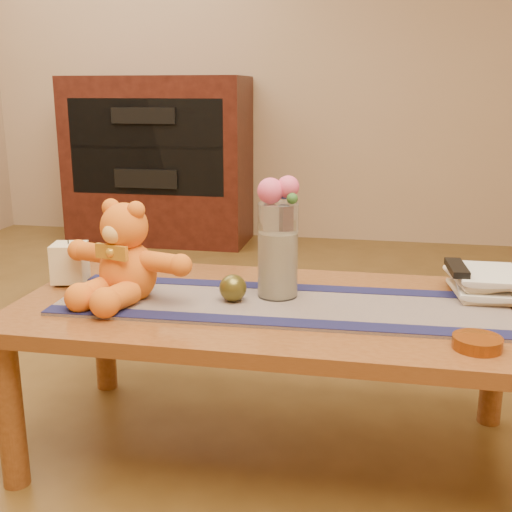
% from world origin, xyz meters
% --- Properties ---
extents(floor, '(5.50, 5.50, 0.00)m').
position_xyz_m(floor, '(0.00, 0.00, 0.00)').
color(floor, brown).
rests_on(floor, ground).
extents(wall_back, '(5.50, 0.00, 5.50)m').
position_xyz_m(wall_back, '(0.00, 2.75, 1.35)').
color(wall_back, tan).
rests_on(wall_back, floor).
extents(coffee_table_top, '(1.40, 0.70, 0.04)m').
position_xyz_m(coffee_table_top, '(0.00, 0.00, 0.43)').
color(coffee_table_top, brown).
rests_on(coffee_table_top, floor).
extents(table_leg_fl, '(0.07, 0.07, 0.41)m').
position_xyz_m(table_leg_fl, '(-0.64, -0.29, 0.21)').
color(table_leg_fl, brown).
rests_on(table_leg_fl, floor).
extents(table_leg_bl, '(0.07, 0.07, 0.41)m').
position_xyz_m(table_leg_bl, '(-0.64, 0.29, 0.21)').
color(table_leg_bl, brown).
rests_on(table_leg_bl, floor).
extents(table_leg_br, '(0.07, 0.07, 0.41)m').
position_xyz_m(table_leg_br, '(0.64, 0.29, 0.21)').
color(table_leg_br, brown).
rests_on(table_leg_br, floor).
extents(persian_runner, '(1.21, 0.39, 0.01)m').
position_xyz_m(persian_runner, '(0.02, -0.02, 0.45)').
color(persian_runner, '#181B44').
rests_on(persian_runner, coffee_table_top).
extents(runner_border_near, '(1.20, 0.10, 0.00)m').
position_xyz_m(runner_border_near, '(0.03, -0.17, 0.46)').
color(runner_border_near, '#151641').
rests_on(runner_border_near, persian_runner).
extents(runner_border_far, '(1.20, 0.10, 0.00)m').
position_xyz_m(runner_border_far, '(0.02, 0.12, 0.46)').
color(runner_border_far, '#151641').
rests_on(runner_border_far, persian_runner).
extents(teddy_bear, '(0.45, 0.40, 0.26)m').
position_xyz_m(teddy_bear, '(-0.40, -0.05, 0.59)').
color(teddy_bear, orange).
rests_on(teddy_bear, persian_runner).
extents(pillar_candle, '(0.11, 0.11, 0.11)m').
position_xyz_m(pillar_candle, '(-0.63, 0.06, 0.52)').
color(pillar_candle, beige).
rests_on(pillar_candle, persian_runner).
extents(candle_wick, '(0.00, 0.00, 0.01)m').
position_xyz_m(candle_wick, '(-0.63, 0.06, 0.58)').
color(candle_wick, black).
rests_on(candle_wick, pillar_candle).
extents(glass_vase, '(0.11, 0.11, 0.26)m').
position_xyz_m(glass_vase, '(0.00, 0.04, 0.59)').
color(glass_vase, silver).
rests_on(glass_vase, persian_runner).
extents(potpourri_fill, '(0.09, 0.09, 0.18)m').
position_xyz_m(potpourri_fill, '(0.00, 0.04, 0.55)').
color(potpourri_fill, beige).
rests_on(potpourri_fill, glass_vase).
extents(rose_left, '(0.07, 0.07, 0.07)m').
position_xyz_m(rose_left, '(-0.02, 0.03, 0.75)').
color(rose_left, '#E95283').
rests_on(rose_left, glass_vase).
extents(rose_right, '(0.06, 0.06, 0.06)m').
position_xyz_m(rose_right, '(0.03, 0.04, 0.76)').
color(rose_right, '#E95283').
rests_on(rose_right, glass_vase).
extents(blue_flower_back, '(0.04, 0.04, 0.04)m').
position_xyz_m(blue_flower_back, '(0.01, 0.07, 0.75)').
color(blue_flower_back, '#545AB7').
rests_on(blue_flower_back, glass_vase).
extents(blue_flower_side, '(0.04, 0.04, 0.04)m').
position_xyz_m(blue_flower_side, '(-0.03, 0.06, 0.74)').
color(blue_flower_side, '#545AB7').
rests_on(blue_flower_side, glass_vase).
extents(leaf_sprig, '(0.03, 0.03, 0.03)m').
position_xyz_m(leaf_sprig, '(0.04, 0.02, 0.74)').
color(leaf_sprig, '#33662D').
rests_on(leaf_sprig, glass_vase).
extents(bronze_ball, '(0.08, 0.08, 0.07)m').
position_xyz_m(bronze_ball, '(-0.11, -0.03, 0.50)').
color(bronze_ball, '#524B1B').
rests_on(bronze_ball, persian_runner).
extents(book_bottom, '(0.19, 0.24, 0.02)m').
position_xyz_m(book_bottom, '(0.49, 0.16, 0.46)').
color(book_bottom, beige).
rests_on(book_bottom, coffee_table_top).
extents(book_lower, '(0.17, 0.23, 0.02)m').
position_xyz_m(book_lower, '(0.49, 0.15, 0.48)').
color(book_lower, beige).
rests_on(book_lower, book_bottom).
extents(book_upper, '(0.20, 0.25, 0.02)m').
position_xyz_m(book_upper, '(0.48, 0.16, 0.50)').
color(book_upper, beige).
rests_on(book_upper, book_lower).
extents(book_top, '(0.17, 0.23, 0.02)m').
position_xyz_m(book_top, '(0.49, 0.16, 0.52)').
color(book_top, beige).
rests_on(book_top, book_upper).
extents(tv_remote, '(0.05, 0.16, 0.02)m').
position_xyz_m(tv_remote, '(0.49, 0.15, 0.54)').
color(tv_remote, black).
rests_on(tv_remote, book_top).
extents(amber_dish, '(0.12, 0.12, 0.03)m').
position_xyz_m(amber_dish, '(0.50, -0.22, 0.46)').
color(amber_dish, '#BF5914').
rests_on(amber_dish, coffee_table_top).
extents(media_cabinet, '(1.20, 0.50, 1.10)m').
position_xyz_m(media_cabinet, '(-1.20, 2.48, 0.55)').
color(media_cabinet, black).
rests_on(media_cabinet, floor).
extents(cabinet_cavity, '(1.02, 0.03, 0.61)m').
position_xyz_m(cabinet_cavity, '(-1.20, 2.25, 0.66)').
color(cabinet_cavity, black).
rests_on(cabinet_cavity, media_cabinet).
extents(cabinet_shelf, '(1.02, 0.20, 0.02)m').
position_xyz_m(cabinet_shelf, '(-1.20, 2.33, 0.66)').
color(cabinet_shelf, black).
rests_on(cabinet_shelf, media_cabinet).
extents(stereo_upper, '(0.42, 0.28, 0.10)m').
position_xyz_m(stereo_upper, '(-1.20, 2.35, 0.86)').
color(stereo_upper, black).
rests_on(stereo_upper, media_cabinet).
extents(stereo_lower, '(0.42, 0.28, 0.12)m').
position_xyz_m(stereo_lower, '(-1.20, 2.35, 0.46)').
color(stereo_lower, black).
rests_on(stereo_lower, media_cabinet).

